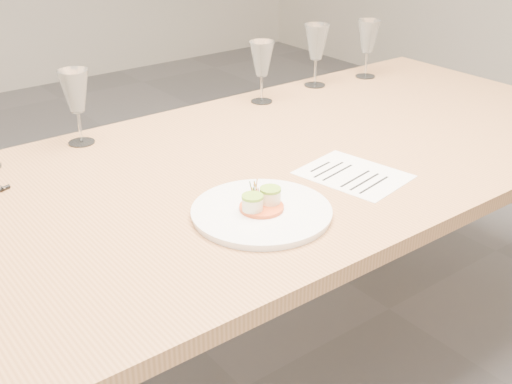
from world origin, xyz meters
TOP-DOWN VIEW (x-y plane):
  - dining_table at (0.00, 0.00)m, footprint 2.40×1.00m
  - dinner_plate at (-0.11, -0.24)m, footprint 0.31×0.31m
  - recipe_sheet at (0.20, -0.21)m, footprint 0.24×0.29m
  - wine_glass_1 at (-0.25, 0.41)m, footprint 0.08×0.08m
  - wine_glass_2 at (0.37, 0.39)m, footprint 0.08×0.08m
  - wine_glass_3 at (0.64, 0.42)m, footprint 0.09×0.09m
  - wine_glass_4 at (0.86, 0.39)m, footprint 0.08×0.08m

SIDE VIEW (x-z plane):
  - dining_table at x=0.00m, z-range 0.31..1.06m
  - recipe_sheet at x=0.20m, z-range 0.75..0.75m
  - dinner_plate at x=-0.11m, z-range 0.72..0.80m
  - wine_glass_2 at x=0.37m, z-range 0.79..0.99m
  - wine_glass_4 at x=0.86m, z-range 0.79..1.00m
  - wine_glass_1 at x=-0.25m, z-range 0.79..1.00m
  - wine_glass_3 at x=0.64m, z-range 0.79..1.01m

